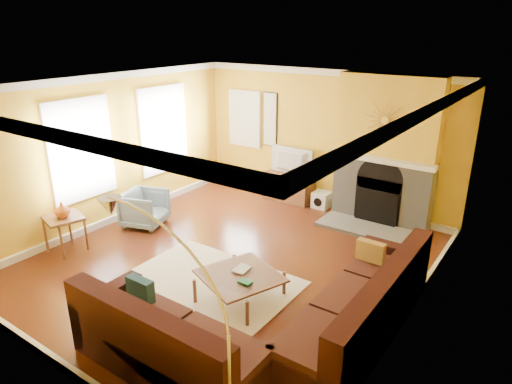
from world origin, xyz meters
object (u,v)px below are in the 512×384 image
Objects in this scene: coffee_table at (240,286)px; media_console at (289,187)px; sectional_sofa at (267,286)px; armchair at (145,208)px; side_table at (66,234)px; arc_lamp at (175,332)px.

media_console is at bearing 111.31° from coffee_table.
sectional_sofa is 3.56m from armchair.
armchair is 1.21× the size of side_table.
arc_lamp is (0.30, -1.86, 0.61)m from sectional_sofa.
media_console is at bearing 111.74° from arc_lamp.
media_console is (-1.39, 3.55, 0.09)m from coffee_table.
coffee_table is (-0.53, 0.13, -0.26)m from sectional_sofa.
arc_lamp reaches higher than side_table.
arc_lamp is (3.97, -1.49, 0.76)m from side_table.
side_table is (-3.67, -0.37, -0.15)m from sectional_sofa.
arc_lamp is at bearing -20.57° from side_table.
media_console is at bearing 66.54° from side_table.
coffee_table is 2.33m from arc_lamp.
coffee_table is 3.19m from side_table.
coffee_table is 3.02m from armchair.
arc_lamp reaches higher than coffee_table.
sectional_sofa is 4.16m from media_console.
media_console is (-1.91, 3.69, -0.17)m from sectional_sofa.
media_console is 1.41× the size of armchair.
sectional_sofa is 5.91× the size of side_table.
sectional_sofa is at bearing 99.17° from arc_lamp.
side_table is (-0.28, -1.43, -0.03)m from armchair.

